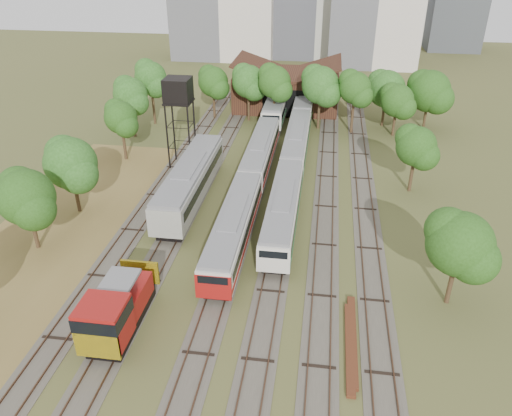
% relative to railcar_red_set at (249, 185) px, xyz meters
% --- Properties ---
extents(ground, '(240.00, 240.00, 0.00)m').
position_rel_railcar_red_set_xyz_m(ground, '(2.00, -25.29, -1.79)').
color(ground, '#475123').
rests_on(ground, ground).
extents(dry_grass_patch, '(14.00, 60.00, 0.04)m').
position_rel_railcar_red_set_xyz_m(dry_grass_patch, '(-16.00, -17.29, -1.77)').
color(dry_grass_patch, brown).
rests_on(dry_grass_patch, ground).
extents(tracks, '(24.60, 80.00, 0.19)m').
position_rel_railcar_red_set_xyz_m(tracks, '(1.33, -0.29, -1.75)').
color(tracks, '#4C473D').
rests_on(tracks, ground).
extents(railcar_red_set, '(2.74, 34.58, 3.38)m').
position_rel_railcar_red_set_xyz_m(railcar_red_set, '(0.00, 0.00, 0.00)').
color(railcar_red_set, black).
rests_on(railcar_red_set, ground).
extents(railcar_green_set, '(2.73, 52.08, 3.37)m').
position_rel_railcar_red_set_xyz_m(railcar_green_set, '(4.00, 12.65, -0.00)').
color(railcar_green_set, black).
rests_on(railcar_green_set, ground).
extents(railcar_rear, '(2.86, 16.08, 3.54)m').
position_rel_railcar_red_set_xyz_m(railcar_rear, '(0.00, 27.25, 0.08)').
color(railcar_rear, black).
rests_on(railcar_rear, ground).
extents(shunter_locomotive, '(3.02, 8.11, 3.96)m').
position_rel_railcar_red_set_xyz_m(shunter_locomotive, '(-6.00, -20.99, 0.15)').
color(shunter_locomotive, black).
rests_on(shunter_locomotive, ground).
extents(old_grey_coach, '(3.22, 18.00, 3.99)m').
position_rel_railcar_red_set_xyz_m(old_grey_coach, '(-6.00, -0.78, 0.39)').
color(old_grey_coach, black).
rests_on(old_grey_coach, ground).
extents(water_tower, '(3.03, 3.03, 10.49)m').
position_rel_railcar_red_set_xyz_m(water_tower, '(-9.32, 8.00, 7.05)').
color(water_tower, black).
rests_on(water_tower, ground).
extents(rail_pile_near, '(0.57, 8.55, 0.29)m').
position_rel_railcar_red_set_xyz_m(rail_pile_near, '(10.00, -20.09, -1.64)').
color(rail_pile_near, '#5C2E1A').
rests_on(rail_pile_near, ground).
extents(rail_pile_far, '(0.55, 8.86, 0.29)m').
position_rel_railcar_red_set_xyz_m(rail_pile_far, '(10.20, -19.33, -1.64)').
color(rail_pile_far, '#5C2E1A').
rests_on(rail_pile_far, ground).
extents(maintenance_shed, '(16.45, 11.55, 7.58)m').
position_rel_railcar_red_set_xyz_m(maintenance_shed, '(1.00, 32.69, 1.13)').
color(maintenance_shed, '#331912').
rests_on(maintenance_shed, ground).
extents(tree_band_left, '(6.69, 56.03, 8.13)m').
position_rel_railcar_red_set_xyz_m(tree_band_left, '(-17.19, -7.93, 3.57)').
color(tree_band_left, '#382616').
rests_on(tree_band_left, ground).
extents(tree_band_far, '(43.96, 8.72, 9.01)m').
position_rel_railcar_red_set_xyz_m(tree_band_far, '(5.68, 24.25, 4.11)').
color(tree_band_far, '#382616').
rests_on(tree_band_far, ground).
extents(tree_band_right, '(5.28, 40.62, 7.64)m').
position_rel_railcar_red_set_xyz_m(tree_band_right, '(17.04, 2.69, 3.33)').
color(tree_band_right, '#382616').
rests_on(tree_band_right, ground).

